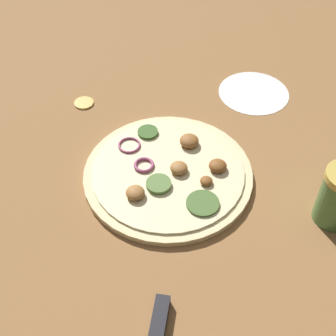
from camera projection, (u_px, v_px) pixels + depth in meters
name	position (u px, v px, depth m)	size (l,w,h in m)	color
ground_plane	(168.00, 176.00, 0.81)	(3.00, 3.00, 0.00)	olive
pizza	(169.00, 173.00, 0.81)	(0.29, 0.29, 0.03)	beige
loose_cap	(84.00, 102.00, 0.94)	(0.04, 0.04, 0.01)	gold
flour_patch	(254.00, 93.00, 0.97)	(0.15, 0.15, 0.00)	white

